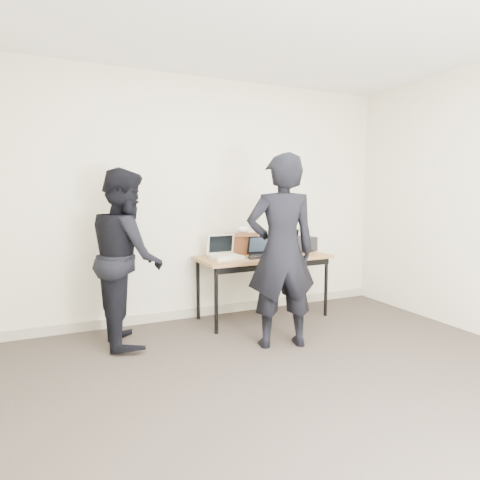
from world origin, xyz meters
TOP-DOWN VIEW (x-y plane):
  - room at (0.00, 0.00)m, footprint 4.60×4.60m
  - desk at (0.52, 1.89)m, footprint 1.52×0.71m
  - laptop_beige at (0.05, 1.89)m, footprint 0.33×0.33m
  - laptop_center at (0.50, 1.87)m, footprint 0.30×0.29m
  - laptop_right at (1.00, 2.07)m, footprint 0.40×0.39m
  - leather_satchel at (0.34, 2.12)m, footprint 0.38×0.23m
  - tissue at (0.37, 2.12)m, footprint 0.14×0.11m
  - equipment_box at (1.15, 2.08)m, footprint 0.31×0.27m
  - power_brick at (0.30, 1.72)m, footprint 0.09×0.06m
  - cables at (0.57, 1.90)m, footprint 1.14×0.49m
  - person_typist at (0.28, 1.08)m, footprint 0.73×0.56m
  - person_observer at (-1.01, 1.75)m, footprint 0.63×0.81m
  - baseboard at (0.00, 2.23)m, footprint 4.50×0.03m

SIDE VIEW (x-z plane):
  - baseboard at x=0.00m, z-range 0.00..0.10m
  - desk at x=0.52m, z-range 0.30..1.02m
  - cables at x=0.57m, z-range 0.72..0.73m
  - power_brick at x=0.30m, z-range 0.72..0.75m
  - laptop_center at x=0.50m, z-range 0.66..0.88m
  - laptop_beige at x=0.05m, z-range 0.64..0.90m
  - laptop_right at x=1.00m, z-range 0.65..0.91m
  - equipment_box at x=1.15m, z-range 0.72..0.89m
  - person_observer at x=-1.01m, z-range 0.00..1.65m
  - leather_satchel at x=0.34m, z-range 0.72..0.97m
  - person_typist at x=0.28m, z-range 0.00..1.78m
  - tissue at x=0.37m, z-range 0.97..1.04m
  - room at x=0.00m, z-range -0.05..2.75m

